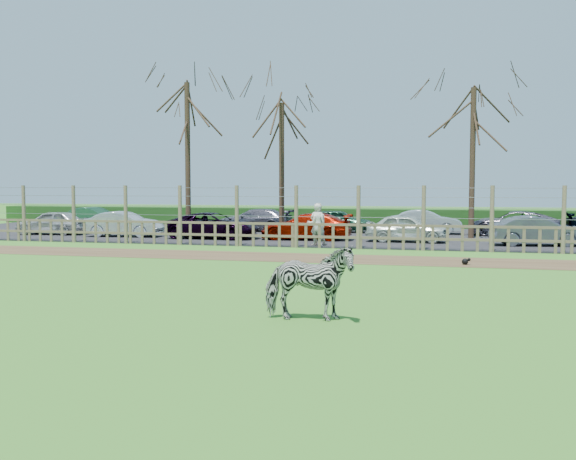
% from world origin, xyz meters
% --- Properties ---
extents(ground, '(120.00, 120.00, 0.00)m').
position_xyz_m(ground, '(0.00, 0.00, 0.00)').
color(ground, '#5CA434').
rests_on(ground, ground).
extents(dirt_strip, '(34.00, 2.80, 0.01)m').
position_xyz_m(dirt_strip, '(0.00, 4.50, 0.01)').
color(dirt_strip, brown).
rests_on(dirt_strip, ground).
extents(asphalt, '(44.00, 13.00, 0.04)m').
position_xyz_m(asphalt, '(0.00, 14.50, 0.02)').
color(asphalt, '#232326').
rests_on(asphalt, ground).
extents(hedge, '(46.00, 2.00, 1.10)m').
position_xyz_m(hedge, '(0.00, 21.50, 0.55)').
color(hedge, '#1E4716').
rests_on(hedge, ground).
extents(fence, '(30.16, 0.16, 2.50)m').
position_xyz_m(fence, '(0.00, 8.00, 0.80)').
color(fence, brown).
rests_on(fence, ground).
extents(tree_left, '(4.80, 4.80, 7.88)m').
position_xyz_m(tree_left, '(-6.50, 12.50, 5.62)').
color(tree_left, '#3D2B1E').
rests_on(tree_left, ground).
extents(tree_mid, '(4.80, 4.80, 6.83)m').
position_xyz_m(tree_mid, '(-2.00, 13.50, 4.87)').
color(tree_mid, '#3D2B1E').
rests_on(tree_mid, ground).
extents(tree_right, '(4.80, 4.80, 7.35)m').
position_xyz_m(tree_right, '(7.00, 14.00, 5.24)').
color(tree_right, '#3D2B1E').
rests_on(tree_right, ground).
extents(zebra, '(1.76, 0.95, 1.42)m').
position_xyz_m(zebra, '(3.35, -5.53, 0.71)').
color(zebra, gray).
rests_on(zebra, ground).
extents(visitor_a, '(0.71, 0.55, 1.72)m').
position_xyz_m(visitor_a, '(0.75, 8.63, 0.90)').
color(visitor_a, silver).
rests_on(visitor_a, asphalt).
extents(visitor_b, '(1.01, 0.89, 1.72)m').
position_xyz_m(visitor_b, '(0.69, 8.81, 0.90)').
color(visitor_b, beige).
rests_on(visitor_b, asphalt).
extents(crow, '(0.27, 0.20, 0.22)m').
position_xyz_m(crow, '(6.44, 3.80, 0.11)').
color(crow, black).
rests_on(crow, ground).
extents(car_0, '(3.63, 1.71, 1.20)m').
position_xyz_m(car_0, '(-13.36, 11.37, 0.64)').
color(car_0, '#B6B5B3').
rests_on(car_0, asphalt).
extents(car_1, '(3.73, 1.57, 1.20)m').
position_xyz_m(car_1, '(-9.19, 11.01, 0.64)').
color(car_1, '#B3BAC3').
rests_on(car_1, asphalt).
extents(car_2, '(4.40, 2.17, 1.20)m').
position_xyz_m(car_2, '(-4.64, 11.01, 0.64)').
color(car_2, black).
rests_on(car_2, asphalt).
extents(car_3, '(4.18, 1.80, 1.20)m').
position_xyz_m(car_3, '(-0.31, 11.35, 0.64)').
color(car_3, '#971102').
rests_on(car_3, asphalt).
extents(car_4, '(3.58, 1.56, 1.20)m').
position_xyz_m(car_4, '(4.19, 11.26, 0.64)').
color(car_4, silver).
rests_on(car_4, asphalt).
extents(car_5, '(3.78, 1.76, 1.20)m').
position_xyz_m(car_5, '(9.45, 10.78, 0.64)').
color(car_5, '#535961').
rests_on(car_5, asphalt).
extents(car_7, '(3.71, 1.48, 1.20)m').
position_xyz_m(car_7, '(-13.72, 16.05, 0.64)').
color(car_7, '#245538').
rests_on(car_7, asphalt).
extents(car_9, '(4.16, 1.73, 1.20)m').
position_xyz_m(car_9, '(-4.14, 15.98, 0.64)').
color(car_9, slate).
rests_on(car_9, asphalt).
extents(car_10, '(3.60, 1.62, 1.20)m').
position_xyz_m(car_10, '(0.36, 16.35, 0.64)').
color(car_10, '#1E4D34').
rests_on(car_10, asphalt).
extents(car_11, '(3.67, 1.35, 1.20)m').
position_xyz_m(car_11, '(4.85, 16.34, 0.64)').
color(car_11, '#ADB9BA').
rests_on(car_11, asphalt).
extents(car_12, '(4.55, 2.56, 1.20)m').
position_xyz_m(car_12, '(9.06, 16.10, 0.64)').
color(car_12, slate).
rests_on(car_12, asphalt).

